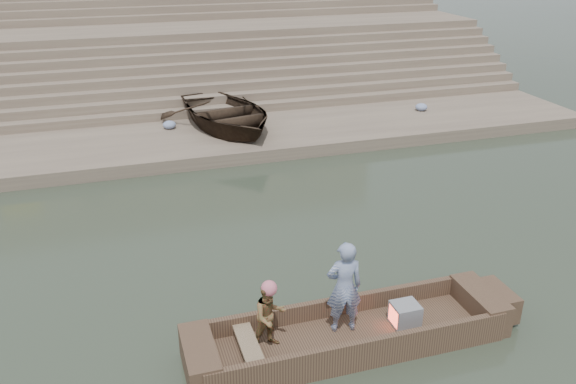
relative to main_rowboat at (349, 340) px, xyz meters
name	(u,v)px	position (x,y,z in m)	size (l,w,h in m)	color
ground	(155,288)	(-3.00, 2.80, -0.11)	(120.00, 120.00, 0.00)	#273024
lower_landing	(129,149)	(-3.00, 10.80, 0.09)	(32.00, 4.00, 0.40)	#81705C
mid_landing	(115,64)	(-3.00, 18.30, 1.29)	(32.00, 3.00, 2.80)	#81705C
upper_landing	(106,13)	(-3.00, 25.30, 2.49)	(32.00, 3.00, 5.20)	#81705C
ghat_steps	(112,47)	(-3.00, 19.99, 1.69)	(32.00, 11.00, 5.20)	#81705C
main_rowboat	(349,340)	(0.00, 0.00, 0.00)	(5.00, 1.30, 0.22)	brown
rowboat_trim	(361,328)	(0.21, -0.01, 0.20)	(6.04, 2.63, 1.85)	brown
standing_man	(344,287)	(-0.04, 0.19, 0.95)	(0.62, 0.40, 1.69)	navy
rowing_man	(270,316)	(-1.36, 0.13, 0.70)	(0.57, 0.45, 1.18)	#277533
television	(404,314)	(1.03, 0.00, 0.31)	(0.46, 0.42, 0.40)	gray
beached_rowboat	(226,113)	(0.28, 11.36, 0.81)	(3.58, 5.01, 1.04)	#2D2116
cloth_bundles	(124,136)	(-3.09, 11.16, 0.42)	(18.75, 1.64, 0.26)	#3F5999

